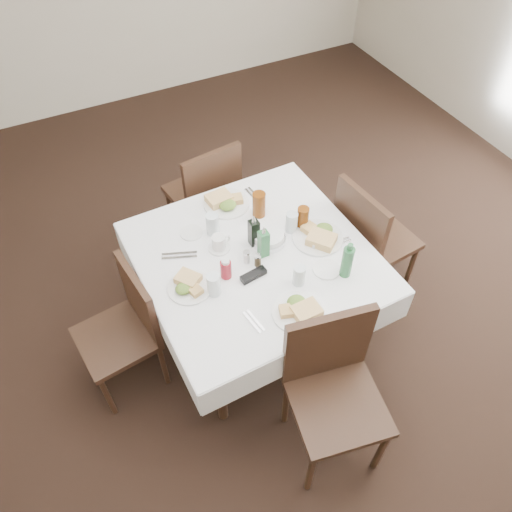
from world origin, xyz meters
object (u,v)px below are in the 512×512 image
at_px(water_s, 299,275).
at_px(water_e, 292,222).
at_px(oil_cruet_green, 264,243).
at_px(coffee_mug, 219,243).
at_px(chair_north, 207,191).
at_px(ketchup_bottle, 226,269).
at_px(chair_south, 332,381).
at_px(oil_cruet_dark, 254,232).
at_px(dining_table, 255,264).
at_px(green_bottle, 347,261).
at_px(water_w, 214,284).
at_px(chair_east, 368,236).
at_px(chair_west, 127,324).
at_px(water_n, 213,224).
at_px(bread_basket, 269,238).

xyz_separation_m(water_s, water_e, (0.17, 0.38, 0.00)).
relative_size(oil_cruet_green, coffee_mug, 1.58).
xyz_separation_m(chair_north, ketchup_bottle, (-0.27, -0.96, 0.28)).
distance_m(chair_south, oil_cruet_dark, 0.95).
height_order(water_e, oil_cruet_green, oil_cruet_green).
xyz_separation_m(dining_table, chair_north, (0.05, 0.89, -0.14)).
bearing_deg(green_bottle, chair_south, -127.16).
bearing_deg(water_w, oil_cruet_dark, 33.21).
bearing_deg(chair_north, oil_cruet_green, -90.32).
distance_m(chair_east, chair_west, 1.65).
distance_m(chair_west, water_n, 0.77).
bearing_deg(water_n, water_w, -112.52).
bearing_deg(chair_west, dining_table, -3.62).
bearing_deg(chair_west, water_s, -20.24).
bearing_deg(water_w, bread_basket, 25.14).
bearing_deg(water_e, water_w, -159.25).
xyz_separation_m(water_n, water_s, (0.27, -0.57, -0.01)).
bearing_deg(green_bottle, oil_cruet_green, 135.11).
bearing_deg(ketchup_bottle, water_s, -33.34).
bearing_deg(water_s, chair_east, 21.28).
relative_size(oil_cruet_green, green_bottle, 0.93).
relative_size(bread_basket, green_bottle, 0.84).
bearing_deg(water_s, chair_west, 159.76).
height_order(chair_south, chair_east, chair_south).
relative_size(dining_table, bread_basket, 6.58).
relative_size(chair_east, chair_west, 1.08).
bearing_deg(ketchup_bottle, bread_basket, 21.14).
relative_size(chair_west, ketchup_bottle, 6.57).
relative_size(water_e, bread_basket, 0.66).
bearing_deg(water_n, oil_cruet_green, -56.72).
bearing_deg(ketchup_bottle, oil_cruet_dark, 31.90).
distance_m(bread_basket, oil_cruet_dark, 0.11).
height_order(chair_east, green_bottle, green_bottle).
height_order(chair_east, water_n, chair_east).
bearing_deg(oil_cruet_green, dining_table, 163.75).
xyz_separation_m(chair_east, oil_cruet_dark, (-0.80, 0.10, 0.31)).
bearing_deg(green_bottle, water_e, 102.83).
height_order(dining_table, water_e, water_e).
relative_size(chair_east, coffee_mug, 6.68).
bearing_deg(dining_table, oil_cruet_dark, 67.55).
xyz_separation_m(water_w, oil_cruet_dark, (0.36, 0.24, 0.03)).
height_order(water_n, water_w, water_n).
bearing_deg(ketchup_bottle, chair_west, 168.59).
distance_m(dining_table, coffee_mug, 0.25).
relative_size(oil_cruet_dark, coffee_mug, 1.60).
height_order(dining_table, oil_cruet_green, oil_cruet_green).
bearing_deg(chair_north, chair_west, -135.57).
height_order(water_e, oil_cruet_dark, oil_cruet_dark).
xyz_separation_m(chair_north, oil_cruet_green, (-0.01, -0.91, 0.32)).
height_order(chair_west, ketchup_bottle, ketchup_bottle).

